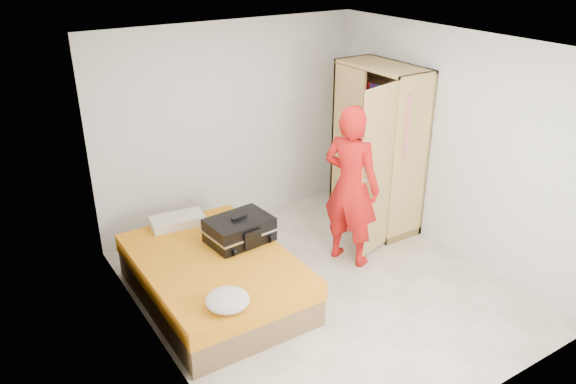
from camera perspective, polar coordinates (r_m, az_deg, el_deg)
room at (r=5.58m, az=3.76°, el=1.42°), size 4.00×4.02×2.60m
bed at (r=5.96m, az=-7.46°, el=-8.60°), size 1.42×2.02×0.50m
wardrobe at (r=7.17m, az=9.08°, el=3.91°), size 1.16×1.33×2.10m
person at (r=6.31m, az=6.44°, el=0.57°), size 0.67×0.80×1.88m
suitcase at (r=6.03m, az=-4.94°, el=-3.86°), size 0.72×0.56×0.29m
round_cushion at (r=5.05m, az=-6.16°, el=-10.85°), size 0.39×0.39×0.15m
pillow at (r=6.48m, az=-11.17°, el=-2.88°), size 0.63×0.38×0.11m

